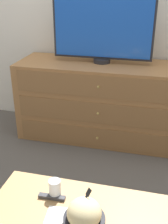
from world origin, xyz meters
name	(u,v)px	position (x,y,z in m)	size (l,w,h in m)	color
ground_plane	(95,120)	(0.00, 0.00, 0.00)	(12.00, 12.00, 0.00)	#56514C
dresser	(103,101)	(0.15, -0.31, 0.38)	(1.65, 0.58, 0.76)	#9E6B3D
tv	(103,26)	(0.11, -0.27, 1.09)	(0.92, 0.16, 0.65)	#232328
coffee_table	(80,222)	(0.30, -1.82, 0.36)	(0.92, 0.46, 0.43)	tan
takeout_bowl	(84,215)	(0.34, -1.89, 0.48)	(0.20, 0.20, 0.17)	black
drink_cup	(55,189)	(0.15, -1.74, 0.47)	(0.06, 0.06, 0.10)	beige
napkin	(62,221)	(0.24, -1.90, 0.43)	(0.18, 0.18, 0.00)	white
remote_control	(52,197)	(0.14, -1.77, 0.44)	(0.14, 0.03, 0.02)	#38383D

